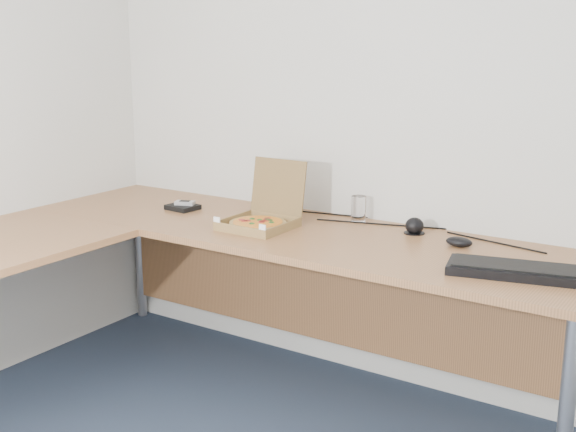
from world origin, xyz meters
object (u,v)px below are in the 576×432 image
Objects in this scene: drinking_glass at (359,209)px; keyboard at (522,271)px; desk at (167,248)px; pizza_box at (260,220)px; wallet at (183,207)px.

drinking_glass reaches higher than keyboard.
drinking_glass is 0.23× the size of keyboard.
desk is 8.04× the size of pizza_box.
wallet is at bearing 162.21° from keyboard.
drinking_glass is at bearing 55.45° from desk.
drinking_glass is 0.90m from keyboard.
pizza_box reaches higher than keyboard.
wallet is at bearing 171.35° from pizza_box.
pizza_box is 0.64× the size of keyboard.
keyboard is 1.62m from wallet.
keyboard is 3.61× the size of wallet.
pizza_box is 2.74× the size of drinking_glass.
keyboard reaches higher than wallet.
drinking_glass is at bearing 47.24° from pizza_box.
keyboard is at bearing -2.30° from pizza_box.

